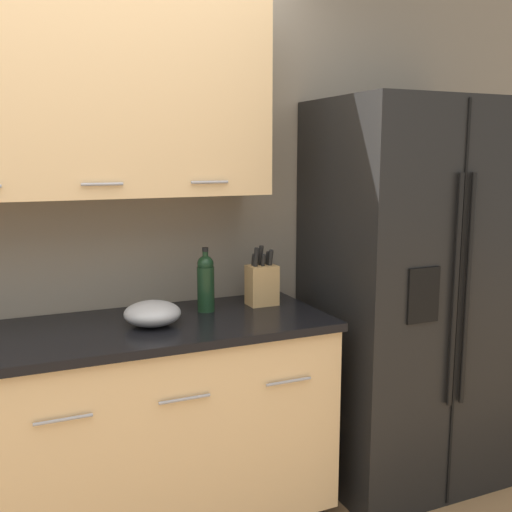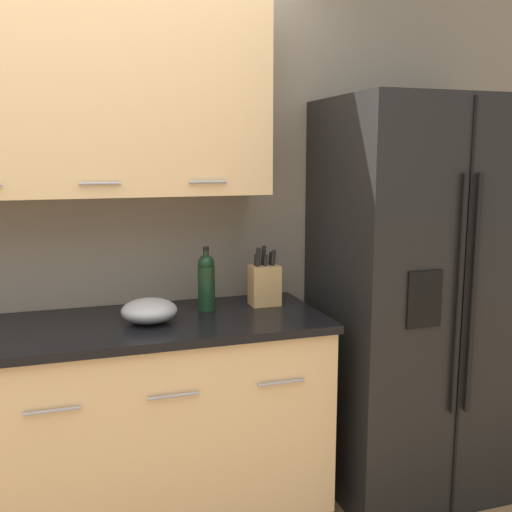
# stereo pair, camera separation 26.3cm
# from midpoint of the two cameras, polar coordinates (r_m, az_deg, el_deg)

# --- Properties ---
(wall_back) EXTENTS (10.00, 0.39, 2.60)m
(wall_back) POSITION_cam_midpoint_polar(r_m,az_deg,el_deg) (2.73, -22.11, 4.91)
(wall_back) COLOR gray
(wall_back) RESTS_ON ground_plane
(counter_unit) EXTENTS (1.85, 0.64, 0.93)m
(counter_unit) POSITION_cam_midpoint_polar(r_m,az_deg,el_deg) (2.69, -16.38, -16.01)
(counter_unit) COLOR black
(counter_unit) RESTS_ON ground_plane
(refrigerator) EXTENTS (0.87, 0.73, 1.87)m
(refrigerator) POSITION_cam_midpoint_polar(r_m,az_deg,el_deg) (3.02, 11.81, -3.68)
(refrigerator) COLOR black
(refrigerator) RESTS_ON ground_plane
(knife_block) EXTENTS (0.13, 0.10, 0.28)m
(knife_block) POSITION_cam_midpoint_polar(r_m,az_deg,el_deg) (2.77, -2.15, -2.66)
(knife_block) COLOR tan
(knife_block) RESTS_ON counter_unit
(wine_bottle) EXTENTS (0.08, 0.08, 0.29)m
(wine_bottle) POSITION_cam_midpoint_polar(r_m,az_deg,el_deg) (2.67, -7.64, -2.50)
(wine_bottle) COLOR black
(wine_bottle) RESTS_ON counter_unit
(mixing_bowl) EXTENTS (0.23, 0.23, 0.10)m
(mixing_bowl) POSITION_cam_midpoint_polar(r_m,az_deg,el_deg) (2.51, -12.83, -5.39)
(mixing_bowl) COLOR #A3A3A5
(mixing_bowl) RESTS_ON counter_unit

